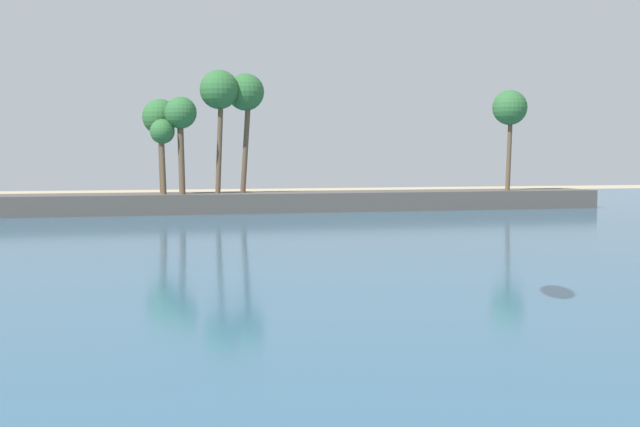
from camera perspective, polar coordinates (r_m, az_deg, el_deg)
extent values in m
cube|color=#33607F|center=(66.81, -10.25, -0.76)|extent=(220.00, 106.51, 0.06)
cube|color=#514C47|center=(79.95, -10.98, 0.60)|extent=(85.57, 6.00, 1.80)
cylinder|color=brown|center=(81.44, -10.16, 3.71)|extent=(0.56, 0.49, 6.85)
sphere|color=#2D6633|center=(81.51, -10.19, 6.11)|extent=(3.20, 3.20, 3.20)
cylinder|color=brown|center=(87.58, 12.02, 4.05)|extent=(0.64, 0.47, 7.96)
sphere|color=#2D6633|center=(87.69, 12.05, 6.65)|extent=(3.34, 3.34, 3.34)
cylinder|color=brown|center=(79.62, -6.45, 4.59)|extent=(0.80, 0.65, 9.21)
sphere|color=#2D6633|center=(79.82, -6.47, 7.89)|extent=(3.46, 3.46, 3.46)
cylinder|color=brown|center=(78.47, -10.03, 3.20)|extent=(0.63, 0.67, 5.48)
sphere|color=#2D6633|center=(78.49, -10.06, 5.20)|extent=(2.14, 2.14, 2.14)
cylinder|color=brown|center=(78.50, -8.88, 3.81)|extent=(0.67, 0.71, 7.10)
sphere|color=#2D6633|center=(78.58, -8.90, 6.40)|extent=(2.78, 2.78, 2.78)
cylinder|color=brown|center=(80.86, -4.77, 4.55)|extent=(0.99, 0.98, 9.09)
sphere|color=#2D6633|center=(81.05, -4.79, 7.75)|extent=(3.35, 3.35, 3.35)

